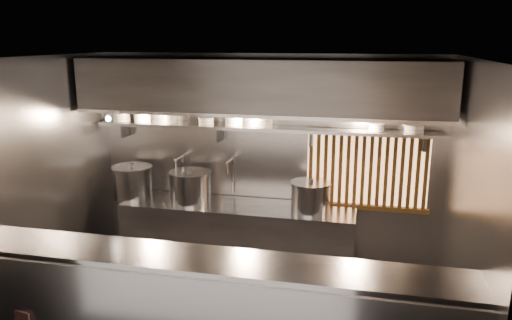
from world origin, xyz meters
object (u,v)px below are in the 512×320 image
at_px(heat_lamp, 107,114).
at_px(stock_pot_left, 133,182).
at_px(pendant_bulb, 254,123).
at_px(stock_pot_right, 310,197).
at_px(stock_pot_mid, 190,187).

relative_size(heat_lamp, stock_pot_left, 0.52).
bearing_deg(pendant_bulb, stock_pot_right, -8.45).
height_order(stock_pot_left, stock_pot_mid, stock_pot_left).
xyz_separation_m(heat_lamp, stock_pot_mid, (0.97, 0.26, -0.96)).
xyz_separation_m(heat_lamp, stock_pot_left, (0.15, 0.29, -0.95)).
distance_m(pendant_bulb, stock_pot_right, 1.15).
bearing_deg(stock_pot_left, pendant_bulb, 2.17).
relative_size(pendant_bulb, stock_pot_right, 0.31).
bearing_deg(heat_lamp, pendant_bulb, 11.00).
height_order(pendant_bulb, stock_pot_left, pendant_bulb).
bearing_deg(stock_pot_mid, stock_pot_right, -0.70).
distance_m(heat_lamp, pendant_bulb, 1.83).
xyz_separation_m(pendant_bulb, stock_pot_mid, (-0.82, -0.09, -0.85)).
height_order(heat_lamp, stock_pot_right, heat_lamp).
xyz_separation_m(pendant_bulb, stock_pot_right, (0.74, -0.11, -0.87)).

